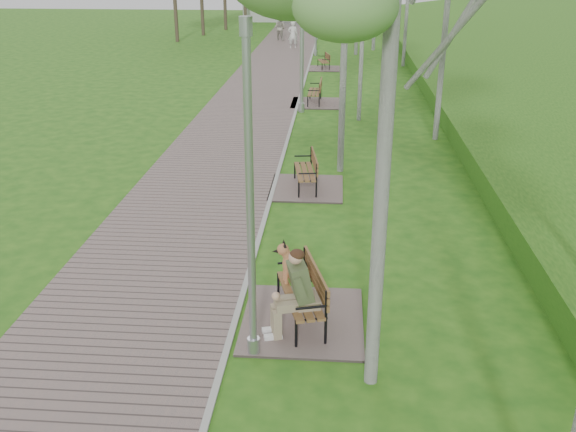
{
  "coord_description": "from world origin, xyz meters",
  "views": [
    {
      "loc": [
        1.54,
        -6.2,
        5.52
      ],
      "look_at": [
        0.72,
        4.22,
        1.18
      ],
      "focal_mm": 40.0,
      "sensor_mm": 36.0,
      "label": 1
    }
  ],
  "objects": [
    {
      "name": "ground",
      "position": [
        0.0,
        0.0,
        0.0
      ],
      "size": [
        120.0,
        120.0,
        0.0
      ],
      "primitive_type": "plane",
      "color": "#215515",
      "rests_on": "ground"
    },
    {
      "name": "walkway",
      "position": [
        -1.75,
        21.5,
        0.02
      ],
      "size": [
        3.5,
        67.0,
        0.04
      ],
      "primitive_type": "cube",
      "color": "#72605C",
      "rests_on": "ground"
    },
    {
      "name": "kerb",
      "position": [
        0.0,
        21.5,
        0.03
      ],
      "size": [
        0.1,
        67.0,
        0.05
      ],
      "primitive_type": "cube",
      "color": "#999993",
      "rests_on": "ground"
    },
    {
      "name": "bench_main",
      "position": [
        0.98,
        2.62,
        0.47
      ],
      "size": [
        1.93,
        2.14,
        1.68
      ],
      "color": "#72605C",
      "rests_on": "ground"
    },
    {
      "name": "bench_second",
      "position": [
        0.79,
        8.85,
        0.2
      ],
      "size": [
        1.8,
        2.0,
        1.1
      ],
      "color": "#72605C",
      "rests_on": "ground"
    },
    {
      "name": "bench_third",
      "position": [
        0.63,
        18.48,
        0.21
      ],
      "size": [
        1.84,
        2.05,
        1.13
      ],
      "color": "#72605C",
      "rests_on": "ground"
    },
    {
      "name": "bench_far",
      "position": [
        0.77,
        26.37,
        0.17
      ],
      "size": [
        1.55,
        1.73,
        0.95
      ],
      "color": "#72605C",
      "rests_on": "ground"
    },
    {
      "name": "lamp_post_near",
      "position": [
        0.41,
        1.7,
        2.24
      ],
      "size": [
        0.19,
        0.19,
        4.8
      ],
      "color": "#9A9DA2",
      "rests_on": "ground"
    },
    {
      "name": "lamp_post_second",
      "position": [
        0.21,
        17.05,
        2.76
      ],
      "size": [
        0.23,
        0.23,
        5.9
      ],
      "color": "#9A9DA2",
      "rests_on": "ground"
    },
    {
      "name": "lamp_post_third",
      "position": [
        0.21,
        30.75,
        2.48
      ],
      "size": [
        0.21,
        0.21,
        5.32
      ],
      "color": "#9A9DA2",
      "rests_on": "ground"
    },
    {
      "name": "pedestrian_near",
      "position": [
        -1.29,
        33.45,
        0.81
      ],
      "size": [
        0.65,
        0.48,
        1.62
      ],
      "primitive_type": "imported",
      "rotation": [
        0.0,
        0.0,
        3.3
      ],
      "color": "silver",
      "rests_on": "ground"
    },
    {
      "name": "pedestrian_far",
      "position": [
        -2.39,
        37.1,
        0.81
      ],
      "size": [
        0.97,
        0.88,
        1.62
      ],
      "primitive_type": "imported",
      "rotation": [
        0.0,
        0.0,
        2.72
      ],
      "color": "gray",
      "rests_on": "ground"
    }
  ]
}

